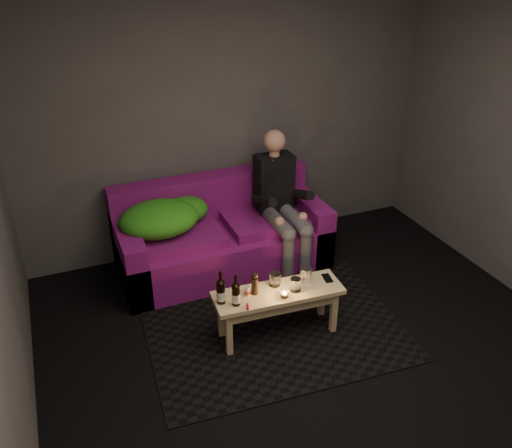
{
  "coord_description": "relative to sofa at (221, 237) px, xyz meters",
  "views": [
    {
      "loc": [
        -1.63,
        -2.38,
        2.81
      ],
      "look_at": [
        -0.08,
        1.38,
        0.62
      ],
      "focal_mm": 38.0,
      "sensor_mm": 36.0,
      "label": 1
    }
  ],
  "objects": [
    {
      "name": "room",
      "position": [
        0.26,
        -1.35,
        1.35
      ],
      "size": [
        4.5,
        4.5,
        4.5
      ],
      "color": "silver",
      "rests_on": "ground"
    },
    {
      "name": "pepper_mill",
      "position": [
        -0.1,
        -1.1,
        0.18
      ],
      "size": [
        0.06,
        0.06,
        0.14
      ],
      "primitive_type": "cylinder",
      "rotation": [
        0.0,
        0.0,
        0.19
      ],
      "color": "black",
      "rests_on": "coffee_table"
    },
    {
      "name": "sofa",
      "position": [
        0.0,
        0.0,
        0.0
      ],
      "size": [
        1.91,
        0.86,
        0.82
      ],
      "color": "#720F64",
      "rests_on": "floor"
    },
    {
      "name": "tumbler_front",
      "position": [
        0.2,
        -1.18,
        0.16
      ],
      "size": [
        0.09,
        0.09,
        0.1
      ],
      "primitive_type": "cylinder",
      "rotation": [
        0.0,
        0.0,
        0.12
      ],
      "color": "white",
      "rests_on": "coffee_table"
    },
    {
      "name": "smartphone",
      "position": [
        0.5,
        -1.13,
        0.12
      ],
      "size": [
        0.08,
        0.13,
        0.01
      ],
      "primitive_type": "cube",
      "rotation": [
        0.0,
        0.0,
        -0.16
      ],
      "color": "black",
      "rests_on": "coffee_table"
    },
    {
      "name": "beer_bottle_a",
      "position": [
        -0.38,
        -1.1,
        0.21
      ],
      "size": [
        0.07,
        0.07,
        0.27
      ],
      "color": "black",
      "rests_on": "coffee_table"
    },
    {
      "name": "tealight",
      "position": [
        0.09,
        -1.22,
        0.14
      ],
      "size": [
        0.06,
        0.06,
        0.05
      ],
      "color": "white",
      "rests_on": "coffee_table"
    },
    {
      "name": "red_lighter",
      "position": [
        -0.22,
        -1.23,
        0.12
      ],
      "size": [
        0.04,
        0.07,
        0.01
      ],
      "primitive_type": "cube",
      "rotation": [
        0.0,
        0.0,
        -0.33
      ],
      "color": "#BB0B2A",
      "rests_on": "coffee_table"
    },
    {
      "name": "rug",
      "position": [
        0.07,
        -1.08,
        -0.29
      ],
      "size": [
        2.09,
        1.58,
        0.01
      ],
      "primitive_type": "cube",
      "rotation": [
        0.0,
        0.0,
        -0.07
      ],
      "color": "black",
      "rests_on": "floor"
    },
    {
      "name": "floor",
      "position": [
        0.26,
        -1.82,
        -0.3
      ],
      "size": [
        4.5,
        4.5,
        0.0
      ],
      "primitive_type": "plane",
      "color": "black",
      "rests_on": "ground"
    },
    {
      "name": "coffee_table",
      "position": [
        0.07,
        -1.13,
        0.04
      ],
      "size": [
        1.02,
        0.38,
        0.41
      ],
      "rotation": [
        0.0,
        0.0,
        -0.07
      ],
      "color": "tan",
      "rests_on": "rug"
    },
    {
      "name": "steel_cup",
      "position": [
        0.32,
        -1.1,
        0.17
      ],
      "size": [
        0.11,
        0.11,
        0.13
      ],
      "primitive_type": "cylinder",
      "rotation": [
        0.0,
        0.0,
        0.23
      ],
      "color": "silver",
      "rests_on": "coffee_table"
    },
    {
      "name": "salt_shaker",
      "position": [
        -0.17,
        -1.1,
        0.15
      ],
      "size": [
        0.04,
        0.04,
        0.08
      ],
      "primitive_type": "cylinder",
      "rotation": [
        0.0,
        0.0,
        0.15
      ],
      "color": "silver",
      "rests_on": "coffee_table"
    },
    {
      "name": "person",
      "position": [
        0.53,
        -0.16,
        0.36
      ],
      "size": [
        0.34,
        0.79,
        1.27
      ],
      "color": "black",
      "rests_on": "sofa"
    },
    {
      "name": "tumbler_back",
      "position": [
        0.08,
        -1.05,
        0.16
      ],
      "size": [
        0.1,
        0.1,
        0.1
      ],
      "primitive_type": "cylinder",
      "rotation": [
        0.0,
        0.0,
        0.1
      ],
      "color": "white",
      "rests_on": "coffee_table"
    },
    {
      "name": "green_blanket",
      "position": [
        -0.53,
        -0.01,
        0.32
      ],
      "size": [
        0.84,
        0.57,
        0.29
      ],
      "color": "#2B8918",
      "rests_on": "sofa"
    },
    {
      "name": "beer_bottle_b",
      "position": [
        -0.28,
        -1.17,
        0.2
      ],
      "size": [
        0.06,
        0.06,
        0.25
      ],
      "color": "black",
      "rests_on": "coffee_table"
    }
  ]
}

